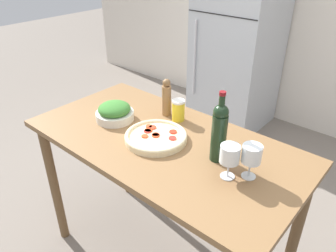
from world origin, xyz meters
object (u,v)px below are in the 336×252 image
(wine_glass_far, at_px, (252,155))
(salt_canister, at_px, (178,110))
(wine_glass_near, at_px, (230,156))
(salad_bowl, at_px, (115,112))
(pepper_mill, at_px, (167,98))
(homemade_pizza, at_px, (156,137))
(refrigerator, at_px, (238,47))
(wine_bottle, at_px, (219,131))

(wine_glass_far, height_order, salt_canister, wine_glass_far)
(wine_glass_near, height_order, salad_bowl, wine_glass_near)
(wine_glass_near, bearing_deg, salt_canister, 152.17)
(pepper_mill, distance_m, homemade_pizza, 0.29)
(wine_glass_near, distance_m, pepper_mill, 0.61)
(pepper_mill, xyz_separation_m, salt_canister, (0.09, -0.01, -0.04))
(refrigerator, distance_m, homemade_pizza, 1.99)
(refrigerator, height_order, wine_glass_near, refrigerator)
(wine_glass_near, height_order, homemade_pizza, wine_glass_near)
(refrigerator, xyz_separation_m, pepper_mill, (0.49, -1.64, 0.18))
(wine_bottle, relative_size, homemade_pizza, 1.08)
(salad_bowl, height_order, homemade_pizza, salad_bowl)
(refrigerator, xyz_separation_m, wine_bottle, (0.95, -1.82, 0.22))
(refrigerator, distance_m, wine_glass_near, 2.18)
(wine_bottle, distance_m, salad_bowl, 0.64)
(refrigerator, relative_size, salt_canister, 13.92)
(wine_glass_near, height_order, salt_canister, wine_glass_near)
(refrigerator, distance_m, pepper_mill, 1.72)
(wine_glass_near, bearing_deg, wine_bottle, 143.08)
(wine_bottle, relative_size, wine_glass_far, 2.16)
(homemade_pizza, bearing_deg, wine_glass_far, 4.94)
(wine_bottle, bearing_deg, wine_glass_near, -36.92)
(refrigerator, bearing_deg, homemade_pizza, -71.48)
(refrigerator, xyz_separation_m, wine_glass_far, (1.12, -1.84, 0.18))
(refrigerator, relative_size, wine_glass_near, 10.75)
(salad_bowl, bearing_deg, pepper_mill, 52.37)
(refrigerator, xyz_separation_m, homemade_pizza, (0.63, -1.88, 0.09))
(wine_glass_far, distance_m, homemade_pizza, 0.50)
(homemade_pizza, bearing_deg, salad_bowl, 178.47)
(wine_bottle, height_order, wine_glass_near, wine_bottle)
(refrigerator, relative_size, salad_bowl, 7.93)
(wine_glass_far, bearing_deg, wine_bottle, 173.30)
(wine_bottle, relative_size, pepper_mill, 1.55)
(salad_bowl, bearing_deg, salt_canister, 40.03)
(wine_glass_near, xyz_separation_m, homemade_pizza, (-0.42, 0.02, -0.09))
(wine_glass_near, xyz_separation_m, salt_canister, (-0.47, 0.25, -0.05))
(salad_bowl, bearing_deg, refrigerator, 99.61)
(salad_bowl, xyz_separation_m, homemade_pizza, (0.31, -0.01, -0.03))
(wine_glass_far, bearing_deg, wine_glass_near, -138.64)
(wine_bottle, bearing_deg, wine_glass_far, -6.70)
(wine_glass_near, relative_size, pepper_mill, 0.71)
(salad_bowl, relative_size, salt_canister, 1.76)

